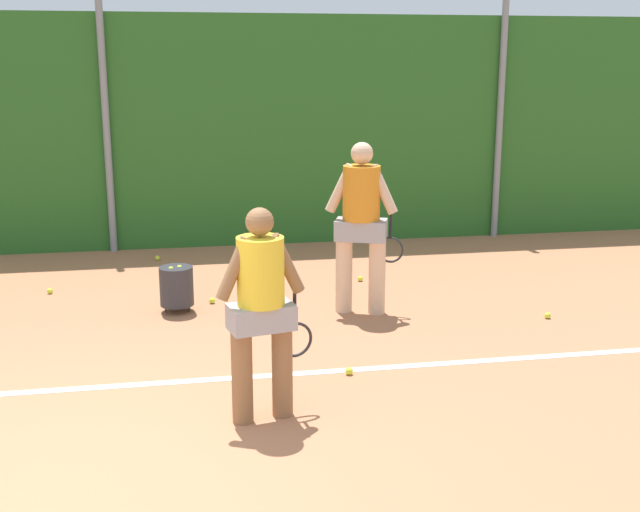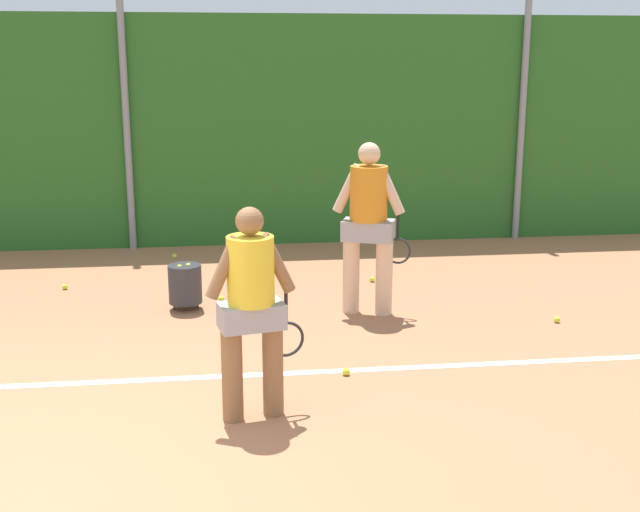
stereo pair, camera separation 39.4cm
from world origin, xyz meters
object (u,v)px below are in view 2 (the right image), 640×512
tennis_ball_0 (372,279)px  tennis_ball_6 (65,287)px  tennis_ball_5 (221,299)px  ball_hopper (185,284)px  tennis_ball_3 (174,256)px  player_midcourt (369,219)px  tennis_ball_1 (557,320)px  tennis_ball_4 (346,372)px  player_foreground_near (252,303)px

tennis_ball_0 → tennis_ball_6: (-3.68, 0.12, 0.00)m
tennis_ball_5 → tennis_ball_6: 1.98m
ball_hopper → tennis_ball_3: 2.40m
ball_hopper → tennis_ball_3: size_ratio=7.78×
tennis_ball_0 → tennis_ball_6: 3.69m
player_midcourt → tennis_ball_6: player_midcourt is taller
ball_hopper → tennis_ball_5: (0.38, 0.24, -0.26)m
tennis_ball_1 → tennis_ball_6: same height
tennis_ball_3 → tennis_ball_5: bearing=-73.5°
player_midcourt → tennis_ball_6: 3.79m
tennis_ball_3 → tennis_ball_5: size_ratio=1.00×
tennis_ball_3 → tennis_ball_6: same height
tennis_ball_1 → tennis_ball_5: same height
player_midcourt → tennis_ball_4: 2.04m
ball_hopper → tennis_ball_1: bearing=-13.7°
tennis_ball_1 → ball_hopper: bearing=166.3°
tennis_ball_3 → tennis_ball_4: size_ratio=1.00×
ball_hopper → tennis_ball_6: ball_hopper is taller
tennis_ball_0 → tennis_ball_1: size_ratio=1.00×
player_midcourt → ball_hopper: player_midcourt is taller
tennis_ball_4 → tennis_ball_5: 2.55m
player_foreground_near → tennis_ball_0: bearing=54.2°
tennis_ball_0 → tennis_ball_4: 3.03m
tennis_ball_1 → tennis_ball_5: size_ratio=1.00×
player_midcourt → tennis_ball_3: player_midcourt is taller
player_midcourt → ball_hopper: bearing=-170.3°
tennis_ball_0 → tennis_ball_6: size_ratio=1.00×
ball_hopper → tennis_ball_0: 2.40m
tennis_ball_3 → player_midcourt: bearing=-51.3°
tennis_ball_6 → tennis_ball_5: bearing=-21.6°
tennis_ball_1 → tennis_ball_6: bearing=160.2°
tennis_ball_0 → tennis_ball_5: same height
tennis_ball_3 → tennis_ball_6: 1.85m
player_foreground_near → tennis_ball_1: (3.21, 1.86, -0.88)m
tennis_ball_0 → tennis_ball_6: bearing=178.1°
player_foreground_near → tennis_ball_5: bearing=82.4°
tennis_ball_6 → tennis_ball_0: bearing=-1.9°
tennis_ball_4 → tennis_ball_5: same height
tennis_ball_4 → tennis_ball_0: bearing=75.1°
tennis_ball_5 → tennis_ball_1: bearing=-18.8°
tennis_ball_1 → player_midcourt: bearing=163.2°
player_foreground_near → tennis_ball_6: size_ratio=24.61×
player_midcourt → tennis_ball_5: player_midcourt is taller
tennis_ball_1 → player_foreground_near: bearing=-149.9°
player_foreground_near → tennis_ball_0: (1.60, 3.65, -0.88)m
player_midcourt → ball_hopper: 2.11m
tennis_ball_1 → tennis_ball_6: size_ratio=1.00×
player_foreground_near → tennis_ball_1: bearing=18.1°
player_foreground_near → tennis_ball_3: size_ratio=24.61×
tennis_ball_1 → tennis_ball_5: (-3.45, 1.17, 0.00)m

